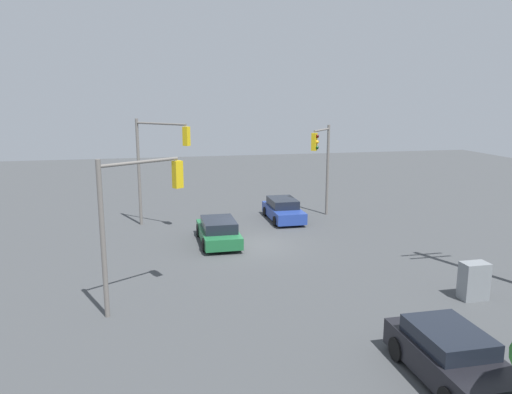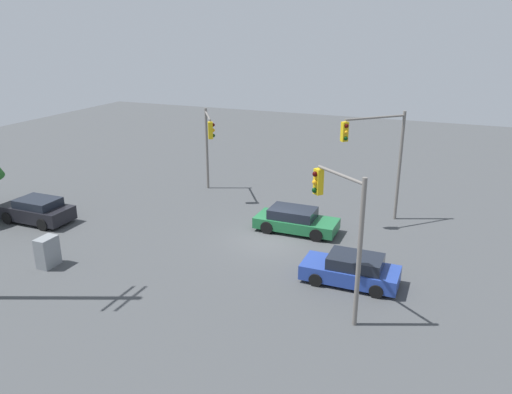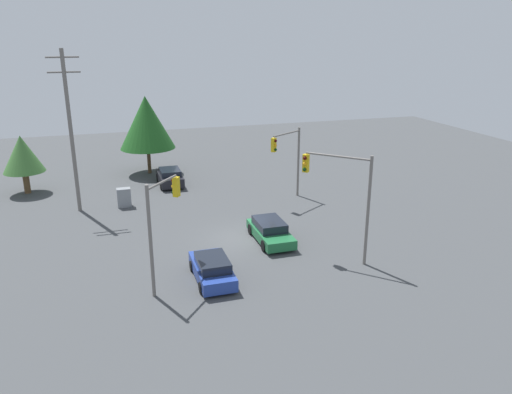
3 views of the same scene
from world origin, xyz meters
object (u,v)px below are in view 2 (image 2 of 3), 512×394
object	(u,v)px
sedan_blue	(351,270)
traffic_signal_main	(208,138)
sedan_green	(295,220)
traffic_signal_aux	(379,149)
electrical_cabinet	(48,252)
traffic_signal_cross	(341,218)
sedan_dark	(37,210)

from	to	relation	value
sedan_blue	traffic_signal_main	world-z (taller)	traffic_signal_main
sedan_blue	sedan_green	bearing A→B (deg)	41.34
sedan_blue	traffic_signal_aux	world-z (taller)	traffic_signal_aux
traffic_signal_aux	electrical_cabinet	distance (m)	18.05
traffic_signal_cross	sedan_blue	bearing A→B (deg)	-52.47
sedan_dark	electrical_cabinet	bearing A→B (deg)	-130.78
traffic_signal_cross	traffic_signal_aux	bearing A→B (deg)	-49.69
traffic_signal_aux	electrical_cabinet	xyz separation A→B (m)	(11.56, -13.36, -3.68)
traffic_signal_aux	sedan_dark	bearing A→B (deg)	-22.42
sedan_blue	electrical_cabinet	distance (m)	14.24
sedan_dark	traffic_signal_aux	bearing A→B (deg)	-67.94
sedan_green	traffic_signal_main	xyz separation A→B (m)	(-4.00, -7.41, 3.22)
sedan_green	sedan_dark	bearing A→B (deg)	-73.04
sedan_dark	sedan_green	size ratio (longest dim) A/B	0.93
sedan_green	traffic_signal_main	world-z (taller)	traffic_signal_main
traffic_signal_main	electrical_cabinet	xyz separation A→B (m)	(12.57, -2.14, -3.14)
sedan_blue	traffic_signal_main	xyz separation A→B (m)	(-8.73, -11.57, 3.22)
traffic_signal_cross	sedan_green	bearing A→B (deg)	-21.82
sedan_green	traffic_signal_cross	world-z (taller)	traffic_signal_cross
traffic_signal_cross	electrical_cabinet	size ratio (longest dim) A/B	4.03
sedan_blue	sedan_green	size ratio (longest dim) A/B	0.94
traffic_signal_cross	electrical_cabinet	distance (m)	14.11
traffic_signal_aux	electrical_cabinet	bearing A→B (deg)	-3.62
sedan_dark	sedan_green	xyz separation A→B (m)	(-4.39, 14.40, -0.06)
sedan_blue	sedan_green	distance (m)	6.29
sedan_dark	electrical_cabinet	world-z (taller)	electrical_cabinet
traffic_signal_cross	electrical_cabinet	world-z (taller)	traffic_signal_cross
sedan_dark	traffic_signal_aux	world-z (taller)	traffic_signal_aux
electrical_cabinet	sedan_green	bearing A→B (deg)	131.89
traffic_signal_main	traffic_signal_aux	size ratio (longest dim) A/B	0.88
sedan_dark	electrical_cabinet	xyz separation A→B (m)	(4.18, 4.85, 0.03)
sedan_blue	traffic_signal_main	bearing A→B (deg)	52.98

